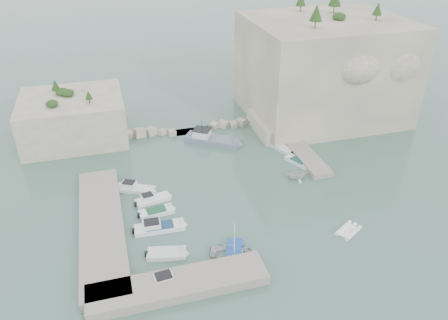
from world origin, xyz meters
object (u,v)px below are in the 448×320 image
object	(u,v)px
motorboat_f	(172,282)
tender_east_d	(276,144)
rowboat	(234,256)
tender_east_c	(281,149)
motorboat_e	(167,255)
tender_east_b	(298,164)
motorboat_d	(160,229)
motorboat_a	(135,191)
motorboat_c	(157,214)
inflatable_dinghy	(348,232)
motorboat_b	(153,201)
tender_east_a	(296,178)
work_boat	(213,142)

from	to	relation	value
motorboat_f	tender_east_d	world-z (taller)	tender_east_d
rowboat	tender_east_c	bearing A→B (deg)	-14.44
motorboat_e	tender_east_c	xyz separation A→B (m)	(21.41, 19.06, 0.00)
tender_east_b	motorboat_d	bearing A→B (deg)	89.24
motorboat_a	motorboat_c	world-z (taller)	motorboat_a
motorboat_f	inflatable_dinghy	distance (m)	21.52
tender_east_b	rowboat	bearing A→B (deg)	113.31
motorboat_b	tender_east_c	distance (m)	23.05
tender_east_a	tender_east_d	world-z (taller)	tender_east_a
motorboat_e	tender_east_c	distance (m)	28.66
motorboat_b	motorboat_e	size ratio (longest dim) A/B	1.07
motorboat_c	inflatable_dinghy	xyz separation A→B (m)	(21.24, -9.73, 0.00)
motorboat_a	rowboat	distance (m)	18.29
motorboat_c	inflatable_dinghy	distance (m)	23.36
tender_east_a	rowboat	bearing A→B (deg)	141.69
motorboat_c	motorboat_a	bearing A→B (deg)	102.80
rowboat	tender_east_d	distance (m)	27.06
motorboat_c	tender_east_c	xyz separation A→B (m)	(21.39, 11.19, 0.00)
motorboat_b	motorboat_d	xyz separation A→B (m)	(-0.03, -5.88, 0.00)
rowboat	inflatable_dinghy	world-z (taller)	rowboat
motorboat_d	work_boat	size ratio (longest dim) A/B	0.66
tender_east_c	motorboat_d	bearing A→B (deg)	103.09
motorboat_f	inflatable_dinghy	bearing A→B (deg)	-0.64
motorboat_c	tender_east_a	xyz separation A→B (m)	(20.19, 2.80, 0.00)
tender_east_c	work_boat	world-z (taller)	work_boat
motorboat_d	motorboat_e	xyz separation A→B (m)	(0.05, -4.69, 0.00)
motorboat_d	motorboat_f	size ratio (longest dim) A/B	1.10
motorboat_a	motorboat_e	bearing A→B (deg)	-55.24
motorboat_a	motorboat_f	size ratio (longest dim) A/B	0.98
tender_east_c	work_boat	distance (m)	11.17
motorboat_d	inflatable_dinghy	xyz separation A→B (m)	(21.31, -6.55, 0.00)
motorboat_f	tender_east_d	xyz separation A→B (m)	(21.37, 25.04, 0.00)
tender_east_c	work_boat	xyz separation A→B (m)	(-9.80, 5.36, 0.00)
motorboat_e	tender_east_a	world-z (taller)	tender_east_a
motorboat_f	tender_east_b	size ratio (longest dim) A/B	1.23
motorboat_e	rowboat	size ratio (longest dim) A/B	0.88
inflatable_dinghy	work_boat	bearing A→B (deg)	79.77
motorboat_b	tender_east_a	bearing A→B (deg)	-12.05
motorboat_a	tender_east_b	size ratio (longest dim) A/B	1.20
motorboat_e	motorboat_f	distance (m)	4.08
tender_east_c	motorboat_a	bearing A→B (deg)	82.08
motorboat_e	work_boat	size ratio (longest dim) A/B	0.47
tender_east_a	work_boat	bearing A→B (deg)	39.42
inflatable_dinghy	work_boat	xyz separation A→B (m)	(-9.64, 26.28, 0.00)
work_boat	motorboat_c	bearing A→B (deg)	-91.46
motorboat_a	tender_east_b	distance (m)	24.18
motorboat_c	rowboat	size ratio (longest dim) A/B	0.89
inflatable_dinghy	rowboat	bearing A→B (deg)	150.68
motorboat_b	tender_east_d	distance (m)	23.65
rowboat	motorboat_c	bearing A→B (deg)	54.94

